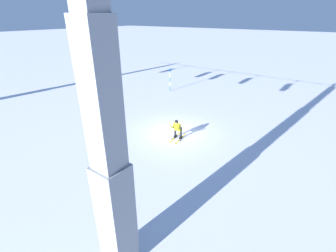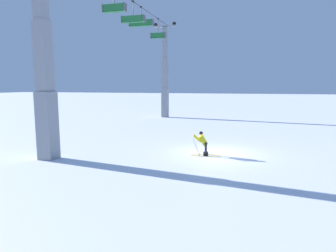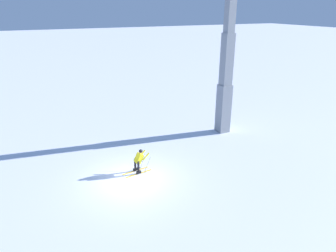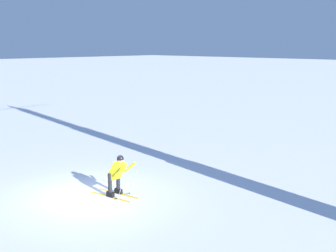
{
  "view_description": "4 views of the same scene",
  "coord_description": "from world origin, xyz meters",
  "views": [
    {
      "loc": [
        -8.26,
        12.2,
        7.43
      ],
      "look_at": [
        -0.9,
        2.03,
        1.51
      ],
      "focal_mm": 25.26,
      "sensor_mm": 36.0,
      "label": 1
    },
    {
      "loc": [
        -17.47,
        -1.99,
        4.07
      ],
      "look_at": [
        -1.3,
        2.68,
        1.74
      ],
      "focal_mm": 31.55,
      "sensor_mm": 36.0,
      "label": 2
    },
    {
      "loc": [
        14.48,
        -4.52,
        9.2
      ],
      "look_at": [
        -0.51,
        2.53,
        2.69
      ],
      "focal_mm": 32.6,
      "sensor_mm": 36.0,
      "label": 3
    },
    {
      "loc": [
        8.07,
        11.38,
        4.97
      ],
      "look_at": [
        -1.27,
        2.47,
        2.52
      ],
      "focal_mm": 46.35,
      "sensor_mm": 36.0,
      "label": 4
    }
  ],
  "objects": [
    {
      "name": "skier_carving_main",
      "position": [
        -0.69,
        0.72,
        0.81
      ],
      "size": [
        0.83,
        1.77,
        1.55
      ],
      "color": "yellow",
      "rests_on": "ground_plane"
    },
    {
      "name": "ground_plane",
      "position": [
        0.0,
        0.0,
        0.0
      ],
      "size": [
        260.0,
        260.0,
        0.0
      ],
      "primitive_type": "plane",
      "color": "white"
    }
  ]
}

